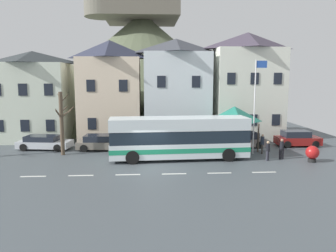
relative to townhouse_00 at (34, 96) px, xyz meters
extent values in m
cube|color=#474F54|center=(11.57, -12.01, -4.46)|extent=(40.00, 60.00, 0.06)
cube|color=silver|center=(4.07, -13.34, -4.43)|extent=(1.60, 0.20, 0.01)
cube|color=silver|center=(7.07, -13.34, -4.43)|extent=(1.60, 0.20, 0.01)
cube|color=silver|center=(10.07, -13.34, -4.43)|extent=(1.60, 0.20, 0.01)
cube|color=silver|center=(13.07, -13.34, -4.43)|extent=(1.60, 0.20, 0.01)
cube|color=silver|center=(16.07, -13.34, -4.43)|extent=(1.60, 0.20, 0.01)
cube|color=silver|center=(19.07, -13.34, -4.43)|extent=(1.60, 0.20, 0.01)
cube|color=beige|center=(0.00, 0.00, -0.60)|extent=(6.95, 6.03, 7.66)
pyramid|color=#2E3436|center=(0.00, 0.00, 3.83)|extent=(6.95, 6.03, 1.21)
cube|color=black|center=(0.00, -3.04, -2.60)|extent=(0.80, 0.06, 1.10)
cube|color=black|center=(2.32, -3.04, -2.60)|extent=(0.80, 0.06, 1.10)
cube|color=black|center=(0.00, -3.04, 0.73)|extent=(0.80, 0.06, 1.10)
cube|color=black|center=(2.32, -3.04, 0.73)|extent=(0.80, 0.06, 1.10)
cube|color=beige|center=(7.66, -0.12, -0.34)|extent=(5.97, 5.77, 8.18)
pyramid|color=#2D3143|center=(7.66, -0.12, 4.64)|extent=(5.97, 5.77, 1.78)
cube|color=black|center=(6.17, -3.04, -2.48)|extent=(0.80, 0.06, 1.10)
cube|color=black|center=(9.16, -3.04, -2.48)|extent=(0.80, 0.06, 1.10)
cube|color=black|center=(6.17, -3.04, 1.08)|extent=(0.80, 0.06, 1.10)
cube|color=black|center=(9.16, -3.04, 1.08)|extent=(0.80, 0.06, 1.10)
cube|color=silver|center=(14.35, -0.15, -0.08)|extent=(6.55, 5.72, 8.71)
pyramid|color=#3C3E46|center=(14.35, -0.15, 5.00)|extent=(6.55, 5.72, 1.44)
cube|color=black|center=(12.71, -3.04, -2.35)|extent=(0.80, 0.06, 1.10)
cube|color=black|center=(15.98, -3.04, -2.35)|extent=(0.80, 0.06, 1.10)
cube|color=black|center=(12.71, -3.04, 1.44)|extent=(0.80, 0.06, 1.10)
cube|color=black|center=(15.98, -3.04, 1.44)|extent=(0.80, 0.06, 1.10)
cube|color=silver|center=(21.61, -0.46, 0.14)|extent=(6.77, 5.09, 9.15)
pyramid|color=#403847|center=(21.61, -0.46, 5.54)|extent=(6.77, 5.09, 1.64)
cube|color=black|center=(19.35, -3.04, -2.24)|extent=(0.80, 0.06, 1.10)
cube|color=black|center=(21.61, -3.04, -2.24)|extent=(0.80, 0.06, 1.10)
cube|color=black|center=(23.86, -3.04, -2.24)|extent=(0.80, 0.06, 1.10)
cube|color=black|center=(19.35, -3.04, 1.73)|extent=(0.80, 0.06, 1.10)
cube|color=black|center=(21.61, -3.04, 1.73)|extent=(0.80, 0.06, 1.10)
cube|color=black|center=(23.86, -3.04, 1.73)|extent=(0.80, 0.06, 1.10)
cone|color=#596248|center=(10.64, 17.93, 3.64)|extent=(38.69, 38.69, 16.15)
cube|color=silver|center=(13.78, -9.31, -3.62)|extent=(10.64, 3.06, 1.13)
cube|color=#1E8C60|center=(13.78, -9.31, -3.56)|extent=(10.66, 3.08, 0.36)
cube|color=#19232D|center=(13.78, -9.31, -2.58)|extent=(10.54, 3.02, 0.95)
cube|color=silver|center=(13.78, -9.31, -1.66)|extent=(10.64, 3.06, 0.89)
cube|color=#19232D|center=(19.05, -9.04, -2.58)|extent=(0.17, 2.13, 0.91)
cylinder|color=black|center=(17.29, -7.91, -3.93)|extent=(1.01, 0.33, 1.00)
cylinder|color=black|center=(17.41, -10.34, -3.93)|extent=(1.01, 0.33, 1.00)
cylinder|color=black|center=(10.14, -8.27, -3.93)|extent=(1.01, 0.33, 1.00)
cylinder|color=black|center=(10.26, -10.70, -3.93)|extent=(1.01, 0.33, 1.00)
cylinder|color=#473D33|center=(17.38, -4.04, -3.23)|extent=(0.14, 0.14, 2.40)
cylinder|color=#473D33|center=(20.68, -4.04, -3.23)|extent=(0.14, 0.14, 2.40)
cylinder|color=#473D33|center=(17.38, -7.34, -3.23)|extent=(0.14, 0.14, 2.40)
cylinder|color=#473D33|center=(20.68, -7.34, -3.23)|extent=(0.14, 0.14, 2.40)
pyramid|color=#227864|center=(19.03, -5.69, -1.36)|extent=(3.60, 3.60, 1.35)
cube|color=slate|center=(19.85, -5.46, -3.92)|extent=(4.01, 2.21, 0.66)
cube|color=#1E232D|center=(20.03, -5.44, -3.32)|extent=(2.47, 1.80, 0.54)
cylinder|color=black|center=(18.71, -6.44, -4.11)|extent=(0.66, 0.28, 0.64)
cylinder|color=black|center=(18.49, -4.82, -4.11)|extent=(0.66, 0.28, 0.64)
cylinder|color=black|center=(21.20, -6.11, -4.11)|extent=(0.66, 0.28, 0.64)
cylinder|color=black|center=(20.98, -4.48, -4.11)|extent=(0.66, 0.28, 0.64)
cube|color=silver|center=(2.36, -5.06, -3.96)|extent=(4.74, 2.50, 0.58)
cube|color=#1E232D|center=(2.14, -5.03, -3.45)|extent=(2.92, 2.02, 0.45)
cylinder|color=black|center=(3.97, -4.38, -4.11)|extent=(0.66, 0.29, 0.64)
cylinder|color=black|center=(3.71, -6.16, -4.11)|extent=(0.66, 0.29, 0.64)
cylinder|color=black|center=(1.01, -3.95, -4.11)|extent=(0.66, 0.29, 0.64)
cylinder|color=black|center=(0.76, -5.74, -4.11)|extent=(0.66, 0.29, 0.64)
cube|color=maroon|center=(25.15, -5.11, -3.91)|extent=(3.94, 1.85, 0.68)
cube|color=#1E232D|center=(24.96, -5.11, -3.29)|extent=(2.38, 1.60, 0.57)
cylinder|color=black|center=(26.46, -4.31, -4.11)|extent=(0.64, 0.22, 0.64)
cylinder|color=black|center=(26.42, -5.98, -4.11)|extent=(0.64, 0.22, 0.64)
cylinder|color=black|center=(23.89, -4.25, -4.11)|extent=(0.64, 0.22, 0.64)
cylinder|color=black|center=(23.85, -5.92, -4.11)|extent=(0.64, 0.22, 0.64)
cube|color=slate|center=(7.39, -5.60, -3.95)|extent=(4.26, 2.11, 0.61)
cube|color=#1E232D|center=(7.19, -5.58, -3.38)|extent=(2.58, 1.80, 0.53)
cylinder|color=black|center=(8.81, -4.76, -4.11)|extent=(0.65, 0.23, 0.64)
cylinder|color=black|center=(8.72, -6.57, -4.11)|extent=(0.65, 0.23, 0.64)
cylinder|color=black|center=(6.07, -4.62, -4.11)|extent=(0.65, 0.23, 0.64)
cylinder|color=black|center=(5.97, -6.43, -4.11)|extent=(0.65, 0.23, 0.64)
cylinder|color=black|center=(21.74, -9.95, -4.01)|extent=(0.17, 0.17, 0.84)
cylinder|color=black|center=(21.54, -9.95, -4.01)|extent=(0.17, 0.17, 0.84)
cylinder|color=black|center=(21.64, -9.95, -3.35)|extent=(0.31, 0.31, 0.59)
sphere|color=#9E7A60|center=(21.64, -9.95, -2.94)|extent=(0.22, 0.22, 0.22)
cylinder|color=#2D2D38|center=(19.41, -7.20, -4.06)|extent=(0.14, 0.14, 0.75)
cylinder|color=#2D2D38|center=(19.26, -7.33, -4.06)|extent=(0.14, 0.14, 0.75)
cylinder|color=#512323|center=(19.33, -7.26, -3.38)|extent=(0.30, 0.30, 0.70)
sphere|color=tan|center=(19.33, -7.26, -2.92)|extent=(0.22, 0.22, 0.22)
cylinder|color=#38332D|center=(20.79, -8.03, -4.03)|extent=(0.14, 0.14, 0.81)
cylinder|color=#38332D|center=(20.86, -7.85, -4.03)|extent=(0.14, 0.14, 0.81)
cylinder|color=#232B38|center=(20.83, -7.94, -3.34)|extent=(0.31, 0.31, 0.67)
sphere|color=#9E7A60|center=(20.83, -7.94, -2.91)|extent=(0.20, 0.20, 0.20)
cylinder|color=#2D2D38|center=(20.39, -10.30, -4.07)|extent=(0.16, 0.16, 0.73)
cylinder|color=#2D2D38|center=(20.51, -10.14, -4.07)|extent=(0.16, 0.16, 0.73)
cylinder|color=black|center=(20.45, -10.22, -3.45)|extent=(0.30, 0.30, 0.60)
sphere|color=tan|center=(20.45, -10.22, -3.04)|extent=(0.22, 0.22, 0.22)
cube|color=#33473D|center=(20.46, -3.88, -3.98)|extent=(1.72, 0.45, 0.08)
cube|color=#33473D|center=(20.46, -3.66, -3.76)|extent=(1.72, 0.06, 0.40)
cube|color=#2D2D33|center=(19.68, -3.88, -4.21)|extent=(0.08, 0.36, 0.45)
cube|color=#2D2D33|center=(21.24, -3.88, -4.21)|extent=(0.08, 0.36, 0.45)
cylinder|color=silver|center=(20.06, -7.92, -0.61)|extent=(0.10, 0.10, 7.65)
cube|color=#264CA5|center=(20.51, -7.92, 2.86)|extent=(0.90, 0.03, 0.56)
cylinder|color=black|center=(23.58, -10.91, -4.31)|extent=(0.59, 0.59, 0.25)
sphere|color=#B21919|center=(23.58, -10.91, -3.69)|extent=(0.98, 0.98, 0.98)
cylinder|color=brown|center=(4.47, -7.32, -1.87)|extent=(0.31, 0.31, 5.12)
cylinder|color=brown|center=(4.75, -7.31, 0.13)|extent=(0.63, 0.10, 0.69)
cylinder|color=brown|center=(4.34, -7.68, -0.99)|extent=(0.32, 0.78, 0.78)
cylinder|color=brown|center=(4.30, -7.05, 0.21)|extent=(0.42, 0.64, 0.63)
cylinder|color=brown|center=(4.32, -7.58, -1.10)|extent=(0.40, 0.62, 0.76)
cylinder|color=brown|center=(4.64, -6.99, -0.74)|extent=(0.44, 0.74, 0.47)
cylinder|color=brown|center=(4.88, -7.44, -1.01)|extent=(0.90, 0.34, 0.56)
cylinder|color=brown|center=(5.00, -7.44, -0.95)|extent=(1.14, 0.33, 1.00)
camera|label=1|loc=(11.36, -34.12, 1.73)|focal=35.27mm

